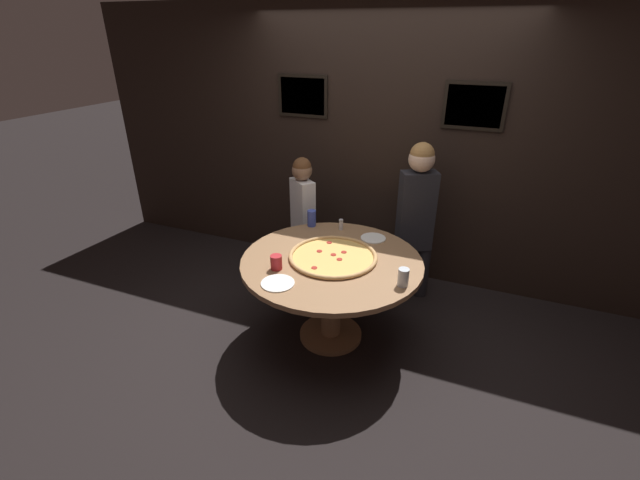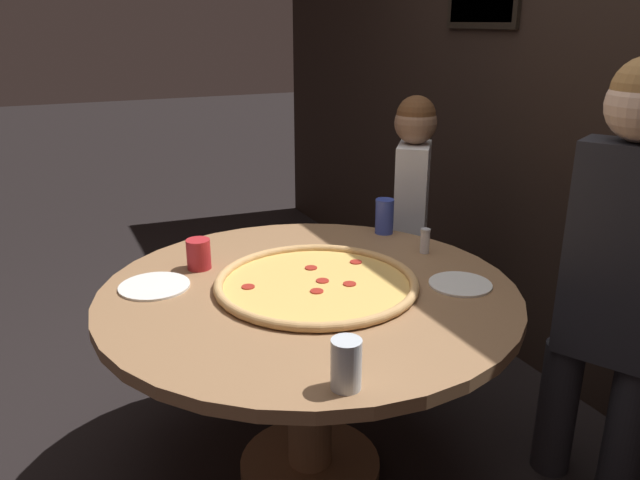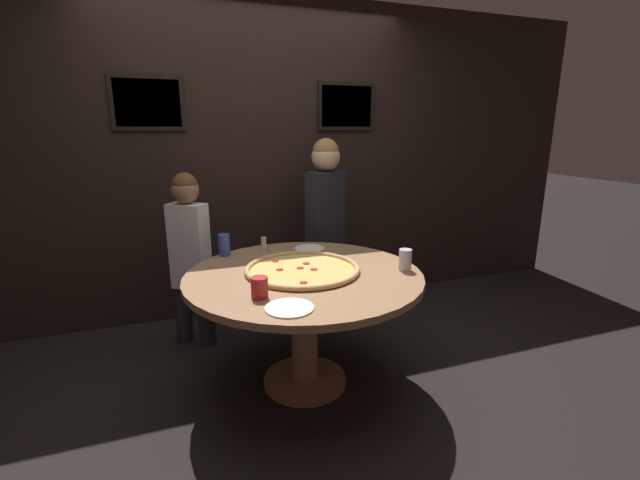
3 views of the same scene
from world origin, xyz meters
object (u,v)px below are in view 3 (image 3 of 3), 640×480
object	(u,v)px
dining_table	(304,297)
diner_far_left	(190,250)
drink_cup_front_edge	(259,288)
giant_pizza	(302,269)
condiment_shaker	(264,244)
drink_cup_far_right	(405,260)
white_plate_right_side	(289,308)
drink_cup_near_left	(224,245)
diner_centre_back	(326,220)
white_plate_far_back	(310,248)

from	to	relation	value
dining_table	diner_far_left	world-z (taller)	diner_far_left
drink_cup_front_edge	diner_far_left	world-z (taller)	diner_far_left
giant_pizza	condiment_shaker	size ratio (longest dim) A/B	7.12
drink_cup_far_right	white_plate_right_side	world-z (taller)	drink_cup_far_right
white_plate_right_side	diner_far_left	bearing A→B (deg)	106.83
drink_cup_far_right	drink_cup_front_edge	world-z (taller)	drink_cup_far_right
drink_cup_near_left	dining_table	bearing A→B (deg)	-52.92
dining_table	diner_centre_back	xyz separation A→B (m)	(0.47, 0.88, 0.26)
dining_table	drink_cup_near_left	xyz separation A→B (m)	(-0.39, 0.52, 0.23)
white_plate_far_back	white_plate_right_side	xyz separation A→B (m)	(-0.42, -0.95, 0.00)
giant_pizza	diner_centre_back	xyz separation A→B (m)	(0.47, 0.85, 0.09)
giant_pizza	white_plate_far_back	xyz separation A→B (m)	(0.20, 0.45, -0.01)
drink_cup_far_right	white_plate_right_side	distance (m)	0.87
drink_cup_front_edge	diner_far_left	xyz separation A→B (m)	(-0.28, 1.08, -0.07)
diner_centre_back	diner_far_left	world-z (taller)	diner_centre_back
drink_cup_far_right	condiment_shaker	bearing A→B (deg)	135.28
white_plate_right_side	diner_far_left	world-z (taller)	diner_far_left
giant_pizza	condiment_shaker	bearing A→B (deg)	102.97
giant_pizza	diner_far_left	world-z (taller)	diner_far_left
white_plate_right_side	diner_centre_back	xyz separation A→B (m)	(0.69, 1.35, 0.10)
white_plate_right_side	condiment_shaker	bearing A→B (deg)	84.17
drink_cup_front_edge	drink_cup_far_right	bearing A→B (deg)	8.00
giant_pizza	condiment_shaker	distance (m)	0.53
white_plate_far_back	drink_cup_near_left	bearing A→B (deg)	175.69
drink_cup_far_right	white_plate_right_side	bearing A→B (deg)	-159.09
drink_cup_far_right	diner_centre_back	bearing A→B (deg)	96.65
giant_pizza	white_plate_right_side	bearing A→B (deg)	-113.96
white_plate_right_side	diner_far_left	size ratio (longest dim) A/B	0.19
diner_centre_back	giant_pizza	bearing A→B (deg)	33.23
drink_cup_far_right	condiment_shaker	size ratio (longest dim) A/B	1.34
white_plate_far_back	drink_cup_far_right	bearing A→B (deg)	-58.26
drink_cup_front_edge	condiment_shaker	bearing A→B (deg)	76.00
dining_table	drink_cup_front_edge	world-z (taller)	drink_cup_front_edge
diner_centre_back	condiment_shaker	bearing A→B (deg)	2.06
white_plate_right_side	diner_centre_back	size ratio (longest dim) A/B	0.16
diner_centre_back	diner_far_left	xyz separation A→B (m)	(-1.07, -0.09, -0.12)
giant_pizza	drink_cup_far_right	world-z (taller)	drink_cup_far_right
drink_cup_front_edge	white_plate_far_back	size ratio (longest dim) A/B	0.51
dining_table	drink_cup_front_edge	distance (m)	0.48
drink_cup_near_left	condiment_shaker	xyz separation A→B (m)	(0.27, 0.02, -0.02)
dining_table	diner_centre_back	distance (m)	1.03
diner_centre_back	drink_cup_near_left	bearing A→B (deg)	-5.24
white_plate_far_back	white_plate_right_side	distance (m)	1.03
drink_cup_far_right	condiment_shaker	distance (m)	1.00
dining_table	giant_pizza	distance (m)	0.17
drink_cup_front_edge	diner_centre_back	distance (m)	1.42
dining_table	condiment_shaker	distance (m)	0.59
drink_cup_far_right	white_plate_far_back	bearing A→B (deg)	121.74
giant_pizza	white_plate_far_back	distance (m)	0.49
white_plate_far_back	condiment_shaker	distance (m)	0.32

